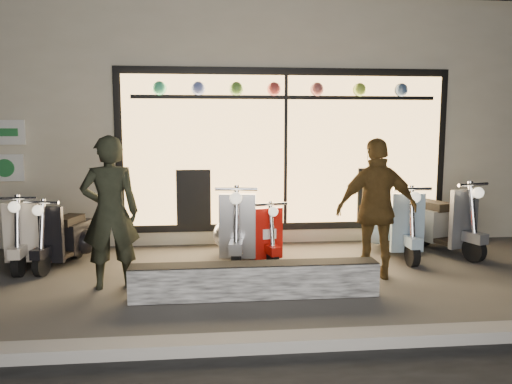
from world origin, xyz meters
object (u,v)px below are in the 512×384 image
scooter_red (258,236)px  woman (377,209)px  graffiti_barrier (255,280)px  scooter_silver (240,229)px  man (110,213)px

scooter_red → woman: size_ratio=0.69×
graffiti_barrier → scooter_silver: size_ratio=1.82×
graffiti_barrier → man: size_ratio=1.53×
graffiti_barrier → woman: woman is taller
scooter_red → man: 2.26m
scooter_red → woman: woman is taller
scooter_red → man: bearing=-162.0°
graffiti_barrier → scooter_red: bearing=82.9°
graffiti_barrier → scooter_red: size_ratio=2.27×
scooter_silver → man: 2.07m
graffiti_barrier → man: 1.91m
man → woman: (3.29, 0.04, -0.02)m
scooter_red → man: (-1.89, -1.10, 0.57)m
man → woman: 3.30m
graffiti_barrier → woman: 1.84m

